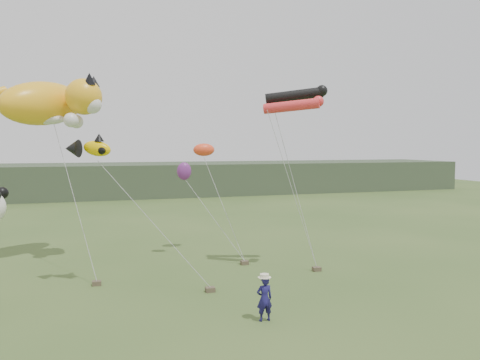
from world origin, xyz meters
name	(u,v)px	position (x,y,z in m)	size (l,w,h in m)	color
ground	(236,317)	(0.00, 0.00, 0.00)	(120.00, 120.00, 0.00)	#385123
headland	(110,181)	(-3.11, 44.69, 1.92)	(90.00, 13.00, 4.00)	#2D3D28
festival_attendant	(264,299)	(0.86, -0.70, 0.82)	(0.60, 0.39, 1.64)	#1A1652
sandbag_anchors	(177,282)	(-1.42, 4.62, 0.10)	(16.44, 5.15, 0.21)	brown
cat_kite	(52,103)	(-7.02, 10.96, 8.63)	(6.84, 5.34, 3.02)	yellow
fish_kite	(88,148)	(-5.15, 5.42, 6.23)	(2.21, 1.44, 1.09)	#F4C100
tube_kites	(298,99)	(4.91, 5.49, 8.64)	(3.31, 2.32, 1.48)	black
misc_kites	(196,158)	(0.76, 10.48, 5.62)	(2.40, 1.49, 2.08)	#FA4622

